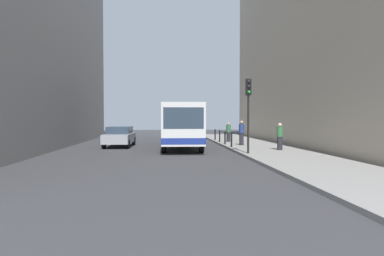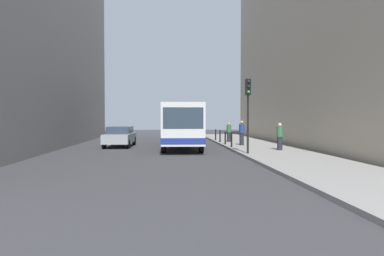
{
  "view_description": "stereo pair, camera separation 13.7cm",
  "coord_description": "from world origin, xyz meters",
  "px_view_note": "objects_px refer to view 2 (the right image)",
  "views": [
    {
      "loc": [
        -1.12,
        -21.13,
        2.12
      ],
      "look_at": [
        0.77,
        1.7,
        1.44
      ],
      "focal_mm": 32.58,
      "sensor_mm": 36.0,
      "label": 1
    },
    {
      "loc": [
        -0.98,
        -21.14,
        2.12
      ],
      "look_at": [
        0.77,
        1.7,
        1.44
      ],
      "focal_mm": 32.58,
      "sensor_mm": 36.0,
      "label": 2
    }
  ],
  "objects_px": {
    "bollard_farthest": "(216,135)",
    "pedestrian_far_sidewalk": "(229,132)",
    "bus": "(181,123)",
    "pedestrian_near_signal": "(280,137)",
    "car_beside_bus": "(120,136)",
    "bollard_near": "(232,140)",
    "pedestrian_mid_sidewalk": "(242,133)",
    "bollard_mid": "(225,138)",
    "car_behind_bus": "(175,131)",
    "traffic_light": "(248,102)",
    "bollard_far": "(220,136)"
  },
  "relations": [
    {
      "from": "bollard_far",
      "to": "pedestrian_near_signal",
      "type": "height_order",
      "value": "pedestrian_near_signal"
    },
    {
      "from": "car_behind_bus",
      "to": "bollard_farthest",
      "type": "height_order",
      "value": "car_behind_bus"
    },
    {
      "from": "traffic_light",
      "to": "bollard_farthest",
      "type": "bearing_deg",
      "value": 90.49
    },
    {
      "from": "bus",
      "to": "pedestrian_near_signal",
      "type": "height_order",
      "value": "bus"
    },
    {
      "from": "bollard_far",
      "to": "pedestrian_near_signal",
      "type": "distance_m",
      "value": 7.74
    },
    {
      "from": "bus",
      "to": "bollard_farthest",
      "type": "distance_m",
      "value": 6.51
    },
    {
      "from": "car_beside_bus",
      "to": "pedestrian_mid_sidewalk",
      "type": "height_order",
      "value": "pedestrian_mid_sidewalk"
    },
    {
      "from": "bus",
      "to": "bollard_near",
      "type": "xyz_separation_m",
      "value": [
        3.3,
        -1.92,
        -1.1
      ]
    },
    {
      "from": "car_beside_bus",
      "to": "pedestrian_mid_sidewalk",
      "type": "relative_size",
      "value": 2.55
    },
    {
      "from": "bollard_near",
      "to": "bollard_farthest",
      "type": "bearing_deg",
      "value": 90.0
    },
    {
      "from": "pedestrian_mid_sidewalk",
      "to": "bus",
      "type": "bearing_deg",
      "value": 115.27
    },
    {
      "from": "car_beside_bus",
      "to": "car_behind_bus",
      "type": "distance_m",
      "value": 11.41
    },
    {
      "from": "traffic_light",
      "to": "pedestrian_mid_sidewalk",
      "type": "height_order",
      "value": "traffic_light"
    },
    {
      "from": "bollard_mid",
      "to": "pedestrian_near_signal",
      "type": "xyz_separation_m",
      "value": [
        2.52,
        -4.83,
        0.34
      ]
    },
    {
      "from": "pedestrian_near_signal",
      "to": "pedestrian_mid_sidewalk",
      "type": "height_order",
      "value": "pedestrian_mid_sidewalk"
    },
    {
      "from": "bollard_near",
      "to": "bollard_mid",
      "type": "distance_m",
      "value": 2.48
    },
    {
      "from": "bollard_mid",
      "to": "pedestrian_far_sidewalk",
      "type": "xyz_separation_m",
      "value": [
        0.77,
        2.71,
        0.31
      ]
    },
    {
      "from": "car_beside_bus",
      "to": "bollard_far",
      "type": "relative_size",
      "value": 4.71
    },
    {
      "from": "car_behind_bus",
      "to": "car_beside_bus",
      "type": "bearing_deg",
      "value": 71.64
    },
    {
      "from": "car_beside_bus",
      "to": "bollard_near",
      "type": "bearing_deg",
      "value": 163.51
    },
    {
      "from": "bollard_far",
      "to": "pedestrian_mid_sidewalk",
      "type": "xyz_separation_m",
      "value": [
        1.03,
        -3.42,
        0.41
      ]
    },
    {
      "from": "bus",
      "to": "traffic_light",
      "type": "xyz_separation_m",
      "value": [
        3.4,
        -6.12,
        1.28
      ]
    },
    {
      "from": "traffic_light",
      "to": "pedestrian_far_sidewalk",
      "type": "distance_m",
      "value": 9.64
    },
    {
      "from": "bollard_far",
      "to": "pedestrian_far_sidewalk",
      "type": "xyz_separation_m",
      "value": [
        0.77,
        0.24,
        0.31
      ]
    },
    {
      "from": "car_behind_bus",
      "to": "pedestrian_mid_sidewalk",
      "type": "height_order",
      "value": "pedestrian_mid_sidewalk"
    },
    {
      "from": "bus",
      "to": "bollard_near",
      "type": "distance_m",
      "value": 3.98
    },
    {
      "from": "car_beside_bus",
      "to": "bollard_mid",
      "type": "bearing_deg",
      "value": -178.9
    },
    {
      "from": "bollard_farthest",
      "to": "pedestrian_far_sidewalk",
      "type": "distance_m",
      "value": 2.39
    },
    {
      "from": "car_behind_bus",
      "to": "bollard_mid",
      "type": "xyz_separation_m",
      "value": [
        3.41,
        -10.76,
        -0.16
      ]
    },
    {
      "from": "bus",
      "to": "pedestrian_near_signal",
      "type": "distance_m",
      "value": 7.26
    },
    {
      "from": "bollard_far",
      "to": "pedestrian_far_sidewalk",
      "type": "bearing_deg",
      "value": 17.04
    },
    {
      "from": "pedestrian_near_signal",
      "to": "bollard_far",
      "type": "bearing_deg",
      "value": -48.07
    },
    {
      "from": "pedestrian_mid_sidewalk",
      "to": "pedestrian_far_sidewalk",
      "type": "xyz_separation_m",
      "value": [
        -0.25,
        3.66,
        -0.1
      ]
    },
    {
      "from": "bollard_near",
      "to": "bollard_farthest",
      "type": "height_order",
      "value": "same"
    },
    {
      "from": "pedestrian_mid_sidewalk",
      "to": "bollard_mid",
      "type": "bearing_deg",
      "value": 77.74
    },
    {
      "from": "traffic_light",
      "to": "pedestrian_near_signal",
      "type": "height_order",
      "value": "traffic_light"
    },
    {
      "from": "bus",
      "to": "pedestrian_far_sidewalk",
      "type": "relative_size",
      "value": 6.99
    },
    {
      "from": "bollard_near",
      "to": "pedestrian_near_signal",
      "type": "relative_size",
      "value": 0.58
    },
    {
      "from": "bollard_farthest",
      "to": "pedestrian_mid_sidewalk",
      "type": "height_order",
      "value": "pedestrian_mid_sidewalk"
    },
    {
      "from": "car_behind_bus",
      "to": "traffic_light",
      "type": "xyz_separation_m",
      "value": [
        3.51,
        -17.43,
        2.22
      ]
    },
    {
      "from": "car_beside_bus",
      "to": "pedestrian_mid_sidewalk",
      "type": "bearing_deg",
      "value": 175.13
    },
    {
      "from": "car_beside_bus",
      "to": "traffic_light",
      "type": "bearing_deg",
      "value": 141.32
    },
    {
      "from": "bollard_near",
      "to": "car_behind_bus",
      "type": "bearing_deg",
      "value": 104.45
    },
    {
      "from": "car_beside_bus",
      "to": "pedestrian_mid_sidewalk",
      "type": "xyz_separation_m",
      "value": [
        8.76,
        -1.14,
        0.25
      ]
    },
    {
      "from": "car_beside_bus",
      "to": "pedestrian_far_sidewalk",
      "type": "distance_m",
      "value": 8.87
    },
    {
      "from": "bollard_mid",
      "to": "bollard_far",
      "type": "xyz_separation_m",
      "value": [
        0.0,
        2.48,
        0.0
      ]
    },
    {
      "from": "bus",
      "to": "pedestrian_far_sidewalk",
      "type": "xyz_separation_m",
      "value": [
        4.07,
        3.27,
        -0.79
      ]
    },
    {
      "from": "car_behind_bus",
      "to": "pedestrian_far_sidewalk",
      "type": "xyz_separation_m",
      "value": [
        4.18,
        -8.05,
        0.15
      ]
    },
    {
      "from": "bollard_farthest",
      "to": "car_behind_bus",
      "type": "bearing_deg",
      "value": 120.43
    },
    {
      "from": "car_behind_bus",
      "to": "pedestrian_mid_sidewalk",
      "type": "bearing_deg",
      "value": 114.69
    }
  ]
}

